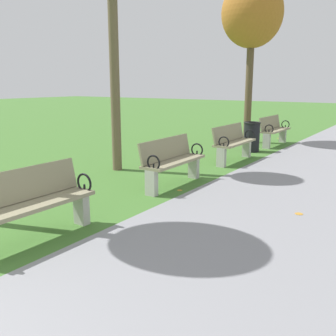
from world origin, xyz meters
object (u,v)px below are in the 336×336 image
at_px(park_bench_4, 233,142).
at_px(park_bench_5, 274,130).
at_px(park_bench_2, 31,203).
at_px(trash_bin, 252,137).
at_px(park_bench_3, 172,161).
at_px(tree_3, 252,15).

bearing_deg(park_bench_4, park_bench_5, 90.00).
height_order(park_bench_2, park_bench_5, same).
height_order(park_bench_2, trash_bin, park_bench_2).
bearing_deg(park_bench_3, park_bench_4, 90.00).
distance_m(park_bench_2, tree_3, 9.68).
bearing_deg(park_bench_5, trash_bin, -95.80).
bearing_deg(trash_bin, park_bench_4, -84.67).
relative_size(park_bench_3, tree_3, 0.32).
bearing_deg(trash_bin, park_bench_2, -88.86).
height_order(park_bench_3, trash_bin, park_bench_3).
bearing_deg(park_bench_2, park_bench_5, 90.00).
xyz_separation_m(park_bench_2, trash_bin, (-0.15, 7.42, -0.06)).
bearing_deg(park_bench_2, tree_3, 95.96).
height_order(park_bench_2, park_bench_4, same).
xyz_separation_m(park_bench_3, trash_bin, (-0.15, 4.32, -0.06)).
bearing_deg(park_bench_4, park_bench_3, -90.00).
xyz_separation_m(park_bench_2, park_bench_4, (-0.00, 5.84, 0.00)).
bearing_deg(park_bench_3, park_bench_2, -90.00).
relative_size(park_bench_4, park_bench_5, 1.00).
bearing_deg(park_bench_5, park_bench_2, -90.00).
height_order(park_bench_2, park_bench_3, same).
bearing_deg(park_bench_3, park_bench_5, 90.00).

